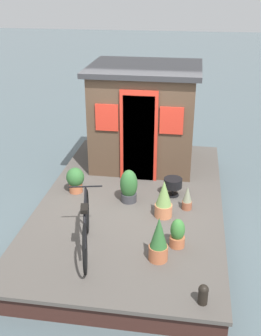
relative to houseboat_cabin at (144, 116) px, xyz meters
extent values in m
plane|color=#4C5B60|center=(-1.68, 0.00, -1.43)|extent=(60.00, 60.00, 0.00)
cube|color=#4C4742|center=(-1.68, 0.00, -1.08)|extent=(5.59, 3.22, 0.06)
cube|color=#381E19|center=(-1.68, 0.00, -1.27)|extent=(5.48, 3.15, 0.32)
cube|color=#4C3828|center=(0.01, 0.00, -0.06)|extent=(1.73, 2.04, 1.98)
cube|color=#28282B|center=(0.01, 0.00, 0.98)|extent=(1.93, 2.24, 0.10)
cube|color=#19334C|center=(-0.87, 0.00, -0.20)|extent=(0.04, 0.60, 1.70)
cube|color=red|center=(-0.88, 0.00, -0.15)|extent=(0.03, 0.72, 1.80)
cube|color=red|center=(-0.87, -0.61, 0.20)|extent=(0.03, 0.44, 0.52)
cube|color=red|center=(-0.87, 0.61, 0.20)|extent=(0.03, 0.44, 0.52)
torus|color=black|center=(-2.82, 0.54, -0.70)|extent=(0.68, 0.19, 0.69)
torus|color=black|center=(-3.79, 0.32, -0.70)|extent=(0.68, 0.19, 0.69)
cylinder|color=black|center=(-3.35, 0.42, -0.48)|extent=(0.92, 0.24, 0.47)
cylinder|color=black|center=(-3.19, 0.46, -0.28)|extent=(0.59, 0.16, 0.06)
cylinder|color=black|center=(-3.64, 0.36, -0.50)|extent=(0.35, 0.11, 0.43)
cylinder|color=black|center=(-2.86, 0.53, -0.48)|extent=(0.12, 0.06, 0.45)
cube|color=black|center=(-3.48, 0.39, -0.26)|extent=(0.22, 0.14, 0.06)
cylinder|color=black|center=(-2.90, 0.52, -0.23)|extent=(0.13, 0.49, 0.02)
cylinder|color=#B2603D|center=(-1.58, 1.08, -0.96)|extent=(0.25, 0.25, 0.18)
ellipsoid|color=#2D602D|center=(-1.58, 1.08, -0.75)|extent=(0.33, 0.33, 0.36)
cylinder|color=#C6754C|center=(-2.21, -0.61, -0.94)|extent=(0.30, 0.30, 0.22)
cone|color=#70934C|center=(-2.21, -0.61, -0.61)|extent=(0.27, 0.27, 0.44)
cylinder|color=#935138|center=(-1.90, -0.99, -0.98)|extent=(0.17, 0.17, 0.15)
cone|color=gray|center=(-1.90, -0.99, -0.76)|extent=(0.16, 0.16, 0.28)
cylinder|color=#B2603D|center=(-3.03, -0.88, -0.97)|extent=(0.23, 0.23, 0.16)
ellipsoid|color=#387533|center=(-3.03, -0.88, -0.77)|extent=(0.21, 0.21, 0.35)
cylinder|color=#B2603D|center=(-3.41, -0.63, -0.94)|extent=(0.28, 0.28, 0.23)
cone|color=#2D602D|center=(-3.41, -0.63, -0.59)|extent=(0.25, 0.25, 0.46)
cylinder|color=#38383D|center=(-1.79, 0.05, -0.97)|extent=(0.28, 0.28, 0.16)
ellipsoid|color=#2D602D|center=(-1.79, 0.05, -0.71)|extent=(0.31, 0.31, 0.53)
cylinder|color=black|center=(-1.45, -0.72, -0.79)|extent=(0.34, 0.34, 0.17)
cylinder|color=black|center=(-1.45, -0.72, -0.96)|extent=(0.04, 0.04, 0.17)
cylinder|color=black|center=(-1.45, -0.72, -1.04)|extent=(0.23, 0.23, 0.02)
cylinder|color=black|center=(-4.20, -1.26, -0.94)|extent=(0.12, 0.12, 0.21)
sphere|color=black|center=(-4.20, -1.26, -0.84)|extent=(0.13, 0.13, 0.13)
camera|label=1|loc=(-8.26, -0.99, 2.60)|focal=44.48mm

